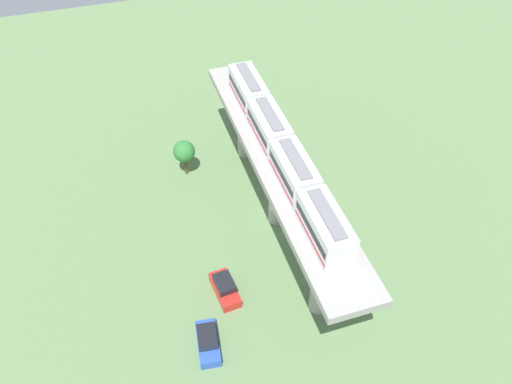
# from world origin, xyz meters

# --- Properties ---
(ground_plane) EXTENTS (120.00, 120.00, 0.00)m
(ground_plane) POSITION_xyz_m (0.00, 0.00, 0.00)
(ground_plane) COLOR #5B7A4C
(viaduct) EXTENTS (5.20, 35.80, 8.68)m
(viaduct) POSITION_xyz_m (0.00, 0.00, 6.70)
(viaduct) COLOR #999691
(viaduct) RESTS_ON ground
(train) EXTENTS (2.64, 27.45, 3.24)m
(train) POSITION_xyz_m (0.00, -0.36, 10.22)
(train) COLOR silver
(train) RESTS_ON viaduct
(parked_car_red) EXTENTS (2.19, 4.35, 1.76)m
(parked_car_red) POSITION_xyz_m (-7.88, -7.46, 0.74)
(parked_car_red) COLOR red
(parked_car_red) RESTS_ON ground
(parked_car_blue) EXTENTS (2.29, 4.39, 1.76)m
(parked_car_blue) POSITION_xyz_m (-10.75, -12.40, 0.74)
(parked_car_blue) COLOR #284CB7
(parked_car_blue) RESTS_ON ground
(tree_near_viaduct) EXTENTS (2.52, 2.52, 4.61)m
(tree_near_viaduct) POSITION_xyz_m (-7.72, 10.29, 3.31)
(tree_near_viaduct) COLOR brown
(tree_near_viaduct) RESTS_ON ground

